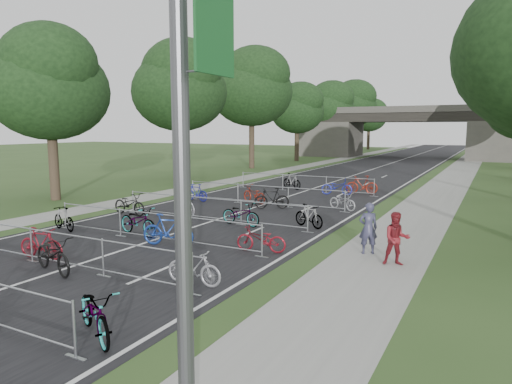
% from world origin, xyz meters
% --- Properties ---
extents(road, '(11.00, 140.00, 0.01)m').
position_xyz_m(road, '(0.00, 50.00, 0.01)').
color(road, black).
rests_on(road, ground).
extents(sidewalk_right, '(3.00, 140.00, 0.01)m').
position_xyz_m(sidewalk_right, '(8.00, 50.00, 0.01)').
color(sidewalk_right, gray).
rests_on(sidewalk_right, ground).
extents(sidewalk_left, '(2.00, 140.00, 0.01)m').
position_xyz_m(sidewalk_left, '(-7.50, 50.00, 0.01)').
color(sidewalk_left, gray).
rests_on(sidewalk_left, ground).
extents(lane_markings, '(0.12, 140.00, 0.00)m').
position_xyz_m(lane_markings, '(0.00, 50.00, 0.00)').
color(lane_markings, silver).
rests_on(lane_markings, ground).
extents(overpass_bridge, '(31.00, 8.00, 7.05)m').
position_xyz_m(overpass_bridge, '(0.00, 65.00, 3.53)').
color(overpass_bridge, '#494641').
rests_on(overpass_bridge, ground).
extents(lamppost, '(0.61, 0.65, 8.21)m').
position_xyz_m(lamppost, '(8.33, 2.00, 4.28)').
color(lamppost, '#4C4C51').
rests_on(lamppost, ground).
extents(tree_left_0, '(6.72, 6.72, 10.25)m').
position_xyz_m(tree_left_0, '(-11.39, 15.93, 6.49)').
color(tree_left_0, '#33261C').
rests_on(tree_left_0, ground).
extents(tree_left_1, '(7.56, 7.56, 11.53)m').
position_xyz_m(tree_left_1, '(-11.39, 27.93, 7.30)').
color(tree_left_1, '#33261C').
rests_on(tree_left_1, ground).
extents(tree_left_2, '(8.40, 8.40, 12.81)m').
position_xyz_m(tree_left_2, '(-11.39, 39.93, 8.12)').
color(tree_left_2, '#33261C').
rests_on(tree_left_2, ground).
extents(tree_left_3, '(6.72, 6.72, 10.25)m').
position_xyz_m(tree_left_3, '(-11.39, 51.93, 6.49)').
color(tree_left_3, '#33261C').
rests_on(tree_left_3, ground).
extents(tree_left_4, '(7.56, 7.56, 11.53)m').
position_xyz_m(tree_left_4, '(-11.39, 63.93, 7.30)').
color(tree_left_4, '#33261C').
rests_on(tree_left_4, ground).
extents(tree_left_5, '(8.40, 8.40, 12.81)m').
position_xyz_m(tree_left_5, '(-11.39, 75.93, 8.12)').
color(tree_left_5, '#33261C').
rests_on(tree_left_5, ground).
extents(tree_left_6, '(6.72, 6.72, 10.25)m').
position_xyz_m(tree_left_6, '(-11.39, 87.93, 6.49)').
color(tree_left_6, '#33261C').
rests_on(tree_left_6, ground).
extents(barrier_row_2, '(9.70, 0.08, 1.10)m').
position_xyz_m(barrier_row_2, '(0.00, 7.20, 0.55)').
color(barrier_row_2, '#9D9FA4').
rests_on(barrier_row_2, ground).
extents(barrier_row_3, '(9.70, 0.08, 1.10)m').
position_xyz_m(barrier_row_3, '(0.00, 11.00, 0.55)').
color(barrier_row_3, '#9D9FA4').
rests_on(barrier_row_3, ground).
extents(barrier_row_4, '(9.70, 0.08, 1.10)m').
position_xyz_m(barrier_row_4, '(0.00, 15.00, 0.55)').
color(barrier_row_4, '#9D9FA4').
rests_on(barrier_row_4, ground).
extents(barrier_row_5, '(9.70, 0.08, 1.10)m').
position_xyz_m(barrier_row_5, '(0.00, 20.00, 0.55)').
color(barrier_row_5, '#9D9FA4').
rests_on(barrier_row_5, ground).
extents(barrier_row_6, '(9.70, 0.08, 1.10)m').
position_xyz_m(barrier_row_6, '(0.00, 26.00, 0.55)').
color(barrier_row_6, '#9D9FA4').
rests_on(barrier_row_6, ground).
extents(bike_7, '(2.08, 1.57, 1.05)m').
position_xyz_m(bike_7, '(4.30, 4.36, 0.52)').
color(bike_7, '#9D9FA4').
rests_on(bike_7, ground).
extents(bike_9, '(1.75, 0.72, 1.02)m').
position_xyz_m(bike_9, '(-1.49, 7.51, 0.51)').
color(bike_9, maroon).
rests_on(bike_9, ground).
extents(bike_10, '(2.21, 1.26, 1.10)m').
position_xyz_m(bike_10, '(0.04, 6.76, 0.55)').
color(bike_10, black).
rests_on(bike_10, ground).
extents(bike_11, '(1.65, 0.57, 0.97)m').
position_xyz_m(bike_11, '(4.23, 7.78, 0.49)').
color(bike_11, '#9D9CA4').
rests_on(bike_11, ground).
extents(bike_12, '(1.68, 0.82, 0.97)m').
position_xyz_m(bike_12, '(-4.30, 10.67, 0.49)').
color(bike_12, '#9D9FA4').
rests_on(bike_12, ground).
extents(bike_13, '(2.22, 1.13, 1.11)m').
position_xyz_m(bike_13, '(-1.04, 11.45, 0.56)').
color(bike_13, '#9D9FA4').
rests_on(bike_13, ground).
extents(bike_14, '(1.99, 0.99, 1.15)m').
position_xyz_m(bike_14, '(1.02, 10.70, 0.58)').
color(bike_14, navy).
rests_on(bike_14, ground).
extents(bike_15, '(1.79, 0.91, 0.90)m').
position_xyz_m(bike_15, '(4.30, 11.52, 0.45)').
color(bike_15, maroon).
rests_on(bike_15, ground).
extents(bike_16, '(2.14, 0.94, 1.09)m').
position_xyz_m(bike_16, '(-4.30, 14.44, 0.54)').
color(bike_16, black).
rests_on(bike_16, ground).
extents(bike_17, '(1.91, 1.31, 1.13)m').
position_xyz_m(bike_17, '(-1.85, 15.55, 0.56)').
color(bike_17, '#B1B1B9').
rests_on(bike_17, ground).
extents(bike_18, '(2.00, 0.92, 1.02)m').
position_xyz_m(bike_18, '(1.60, 14.87, 0.51)').
color(bike_18, '#9D9FA4').
rests_on(bike_18, ground).
extents(bike_19, '(1.66, 1.07, 0.97)m').
position_xyz_m(bike_19, '(4.30, 15.90, 0.48)').
color(bike_19, '#9D9FA4').
rests_on(bike_19, ground).
extents(bike_20, '(1.70, 0.69, 0.99)m').
position_xyz_m(bike_20, '(-3.93, 19.41, 0.50)').
color(bike_20, '#1B1E94').
rests_on(bike_20, ground).
extents(bike_21, '(2.00, 1.38, 1.00)m').
position_xyz_m(bike_21, '(-0.70, 20.35, 0.50)').
color(bike_21, maroon).
rests_on(bike_21, ground).
extents(bike_22, '(1.81, 1.39, 1.09)m').
position_xyz_m(bike_22, '(0.96, 19.20, 0.54)').
color(bike_22, black).
rests_on(bike_22, ground).
extents(bike_23, '(1.81, 1.28, 0.90)m').
position_xyz_m(bike_23, '(4.30, 20.58, 0.45)').
color(bike_23, '#A5A7AD').
rests_on(bike_23, ground).
extents(bike_25, '(1.84, 1.26, 1.08)m').
position_xyz_m(bike_25, '(-1.18, 26.71, 0.54)').
color(bike_25, '#9D9FA4').
rests_on(bike_25, ground).
extents(bike_26, '(2.01, 1.11, 1.00)m').
position_xyz_m(bike_26, '(2.38, 25.56, 0.50)').
color(bike_26, '#1C249A').
rests_on(bike_26, ground).
extents(bike_27, '(2.04, 1.03, 1.18)m').
position_xyz_m(bike_27, '(3.67, 26.65, 0.59)').
color(bike_27, maroon).
rests_on(bike_27, ground).
extents(pedestrian_a, '(0.75, 0.66, 1.72)m').
position_xyz_m(pedestrian_a, '(7.51, 13.03, 0.86)').
color(pedestrian_a, '#34344E').
rests_on(pedestrian_a, ground).
extents(pedestrian_b, '(0.96, 0.86, 1.63)m').
position_xyz_m(pedestrian_b, '(8.60, 12.15, 0.82)').
color(pedestrian_b, maroon).
rests_on(pedestrian_b, ground).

